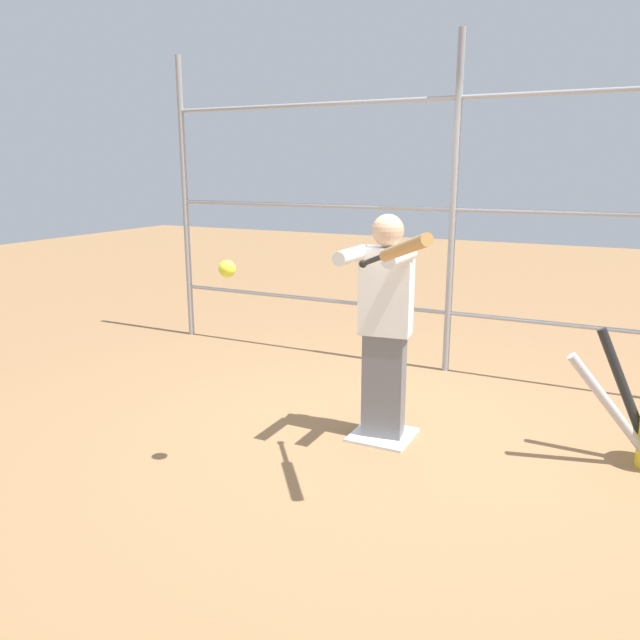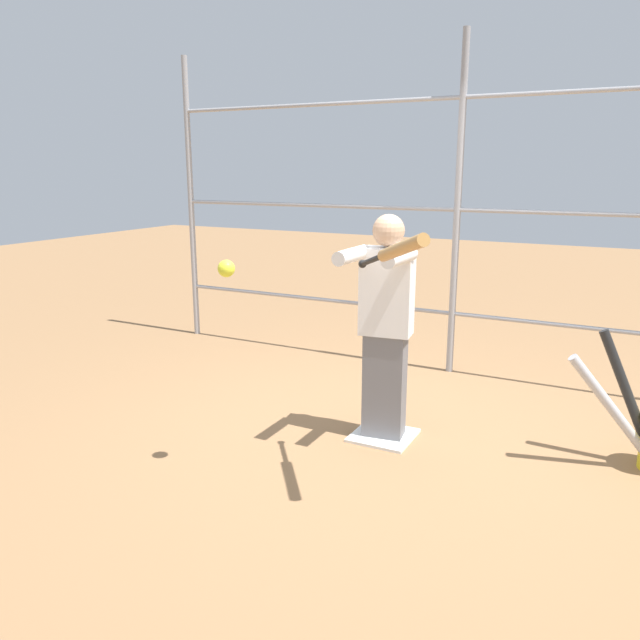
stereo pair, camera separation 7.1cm
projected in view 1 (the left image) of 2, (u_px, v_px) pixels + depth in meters
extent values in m
plane|color=olive|center=(383.00, 436.00, 4.26)|extent=(24.00, 24.00, 0.00)
cube|color=white|center=(383.00, 435.00, 4.26)|extent=(0.40, 0.40, 0.02)
cylinder|color=#939399|center=(453.00, 210.00, 5.31)|extent=(0.06, 0.06, 2.88)
cylinder|color=#939399|center=(185.00, 202.00, 6.54)|extent=(0.06, 0.06, 2.88)
cylinder|color=#939399|center=(448.00, 313.00, 5.53)|extent=(5.70, 0.04, 0.04)
cylinder|color=#939399|center=(453.00, 210.00, 5.31)|extent=(5.70, 0.04, 0.04)
cylinder|color=#939399|center=(459.00, 97.00, 5.09)|extent=(5.70, 0.04, 0.04)
cube|color=slate|center=(384.00, 386.00, 4.17)|extent=(0.29, 0.21, 0.73)
cube|color=white|center=(386.00, 291.00, 4.02)|extent=(0.35, 0.23, 0.57)
sphere|color=tan|center=(388.00, 230.00, 3.93)|extent=(0.21, 0.21, 0.21)
cylinder|color=white|center=(400.00, 257.00, 3.74)|extent=(0.09, 0.40, 0.09)
cylinder|color=white|center=(352.00, 255.00, 3.83)|extent=(0.09, 0.40, 0.09)
sphere|color=black|center=(363.00, 264.00, 3.61)|extent=(0.05, 0.05, 0.05)
cylinder|color=black|center=(373.00, 260.00, 3.45)|extent=(0.25, 0.27, 0.12)
cylinder|color=#B27F42|center=(404.00, 248.00, 3.04)|extent=(0.39, 0.42, 0.20)
sphere|color=yellow|center=(227.00, 269.00, 3.42)|extent=(0.10, 0.10, 0.10)
cylinder|color=#B2B2B7|center=(612.00, 409.00, 3.76)|extent=(0.57, 0.28, 0.70)
cylinder|color=black|center=(626.00, 394.00, 3.84)|extent=(0.41, 0.09, 0.80)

